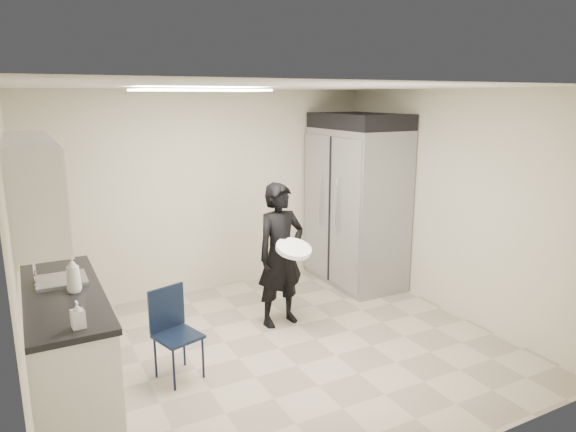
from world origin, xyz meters
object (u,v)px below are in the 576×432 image
commercial_fridge (356,207)px  folding_chair (178,336)px  lower_counter (67,344)px  man_tuxedo (281,255)px

commercial_fridge → folding_chair: size_ratio=2.59×
lower_counter → folding_chair: lower_counter is taller
folding_chair → lower_counter: bearing=146.6°
lower_counter → commercial_fridge: commercial_fridge is taller
folding_chair → man_tuxedo: (1.35, 0.61, 0.40)m
lower_counter → folding_chair: (0.90, -0.27, -0.02)m
lower_counter → folding_chair: size_ratio=2.34×
lower_counter → man_tuxedo: man_tuxedo is taller
lower_counter → commercial_fridge: bearing=15.9°
lower_counter → man_tuxedo: size_ratio=1.18×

